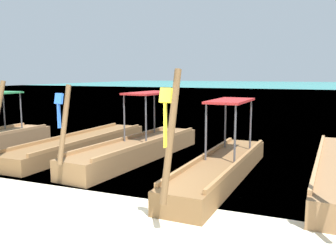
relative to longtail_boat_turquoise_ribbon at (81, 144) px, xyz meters
The scene contains 5 objects.
ground 6.06m from the longtail_boat_turquoise_ribbon, 51.24° to the right, with size 120.00×120.00×0.00m, color beige.
sea_water 56.68m from the longtail_boat_turquoise_ribbon, 86.16° to the left, with size 120.00×120.00×0.00m, color teal.
longtail_boat_turquoise_ribbon is the anchor object (origin of this frame).
longtail_boat_blue_ribbon 2.33m from the longtail_boat_turquoise_ribbon, ahead, with size 1.69×6.42×2.37m.
longtail_boat_yellow_ribbon 5.41m from the longtail_boat_turquoise_ribbon, 15.35° to the right, with size 1.24×6.40×2.70m.
Camera 1 is at (3.59, -5.37, 2.61)m, focal length 39.02 mm.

